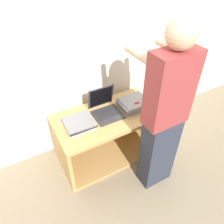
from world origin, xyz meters
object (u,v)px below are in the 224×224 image
at_px(laptop_open, 105,109).
at_px(laptop_stack_right, 133,103).
at_px(person, 164,117).
at_px(laptop_stack_left, 79,123).

relative_size(laptop_open, laptop_stack_right, 1.02).
xyz_separation_m(laptop_open, person, (0.28, -0.62, 0.23)).
distance_m(laptop_open, laptop_stack_left, 0.35).
relative_size(laptop_open, laptop_stack_left, 1.05).
distance_m(laptop_stack_right, person, 0.62).
distance_m(laptop_stack_left, person, 0.88).
bearing_deg(laptop_open, person, -65.42).
distance_m(laptop_open, laptop_stack_right, 0.34).
height_order(laptop_open, person, person).
bearing_deg(laptop_stack_left, laptop_stack_right, -0.14).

